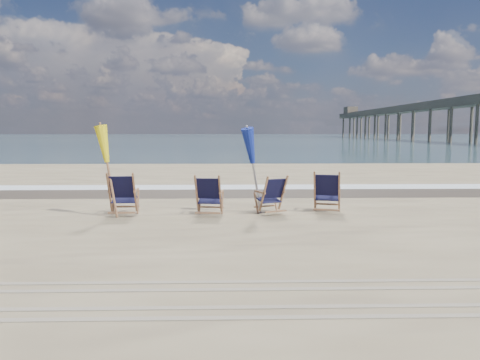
{
  "coord_description": "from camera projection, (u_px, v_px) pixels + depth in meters",
  "views": [
    {
      "loc": [
        -0.27,
        -8.22,
        2.01
      ],
      "look_at": [
        0.0,
        2.2,
        0.9
      ],
      "focal_mm": 35.0,
      "sensor_mm": 36.0,
      "label": 1
    }
  ],
  "objects": [
    {
      "name": "fishing_pier",
      "position": [
        445.0,
        115.0,
        82.43
      ],
      "size": [
        4.4,
        140.0,
        9.3
      ],
      "primitive_type": null,
      "color": "brown",
      "rests_on": "ground"
    },
    {
      "name": "umbrella_yellow",
      "position": [
        109.0,
        148.0,
        10.69
      ],
      "size": [
        0.3,
        0.3,
        2.13
      ],
      "color": "#936342",
      "rests_on": "ground"
    },
    {
      "name": "ocean",
      "position": [
        229.0,
        137.0,
        135.64
      ],
      "size": [
        400.0,
        400.0,
        0.0
      ],
      "primitive_type": "plane",
      "color": "#3B5762",
      "rests_on": "ground"
    },
    {
      "name": "tire_tracks",
      "position": [
        251.0,
        298.0,
        5.61
      ],
      "size": [
        80.0,
        1.3,
        0.01
      ],
      "primitive_type": null,
      "color": "gray",
      "rests_on": "ground"
    },
    {
      "name": "beach_chair_0",
      "position": [
        135.0,
        194.0,
        10.94
      ],
      "size": [
        0.69,
        0.77,
        1.05
      ],
      "primitive_type": null,
      "rotation": [
        0.0,
        0.0,
        3.17
      ],
      "color": "black",
      "rests_on": "ground"
    },
    {
      "name": "beach_chair_2",
      "position": [
        283.0,
        194.0,
        11.26
      ],
      "size": [
        0.84,
        0.88,
        0.95
      ],
      "primitive_type": null,
      "rotation": [
        0.0,
        0.0,
        3.56
      ],
      "color": "black",
      "rests_on": "ground"
    },
    {
      "name": "beach_chair_3",
      "position": [
        339.0,
        192.0,
        11.25
      ],
      "size": [
        0.84,
        0.9,
        1.04
      ],
      "primitive_type": null,
      "rotation": [
        0.0,
        0.0,
        2.88
      ],
      "color": "black",
      "rests_on": "ground"
    },
    {
      "name": "umbrella_blue",
      "position": [
        255.0,
        148.0,
        11.14
      ],
      "size": [
        0.3,
        0.3,
        2.12
      ],
      "color": "#A5A5AD",
      "rests_on": "ground"
    },
    {
      "name": "beach_chair_1",
      "position": [
        220.0,
        195.0,
        10.9
      ],
      "size": [
        0.72,
        0.79,
        0.99
      ],
      "primitive_type": null,
      "rotation": [
        0.0,
        0.0,
        3.02
      ],
      "color": "black",
      "rests_on": "ground"
    },
    {
      "name": "wet_sand_strip",
      "position": [
        236.0,
        193.0,
        15.15
      ],
      "size": [
        200.0,
        2.6,
        0.0
      ],
      "primitive_type": "cube",
      "color": "#42362A",
      "rests_on": "ground"
    },
    {
      "name": "surf_foam",
      "position": [
        236.0,
        187.0,
        16.64
      ],
      "size": [
        200.0,
        1.4,
        0.01
      ],
      "primitive_type": "cube",
      "color": "silver",
      "rests_on": "ground"
    }
  ]
}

